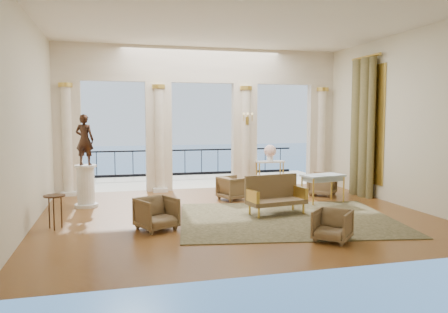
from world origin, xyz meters
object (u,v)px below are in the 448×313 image
object	(u,v)px
armchair_c	(322,183)
pedestal	(86,187)
statue	(85,140)
console_table	(270,165)
armchair_b	(332,224)
armchair_d	(233,187)
side_table	(54,200)
game_table	(323,178)
armchair_a	(157,212)
settee	(275,195)

from	to	relation	value
armchair_c	pedestal	bearing A→B (deg)	-48.23
statue	console_table	world-z (taller)	statue
armchair_b	armchair_d	distance (m)	4.48
statue	side_table	xyz separation A→B (m)	(-0.50, -2.20, -1.13)
console_table	game_table	bearing A→B (deg)	-79.04
armchair_d	statue	xyz separation A→B (m)	(-3.96, 0.01, 1.37)
side_table	game_table	bearing A→B (deg)	10.13
armchair_c	console_table	size ratio (longest dim) A/B	0.80
armchair_d	armchair_b	bearing A→B (deg)	169.52
armchair_b	armchair_d	bearing A→B (deg)	143.61
armchair_a	game_table	distance (m)	5.00
armchair_a	console_table	xyz separation A→B (m)	(4.16, 4.52, 0.36)
armchair_d	pedestal	xyz separation A→B (m)	(-3.96, 0.01, 0.16)
settee	pedestal	world-z (taller)	pedestal
armchair_a	settee	distance (m)	2.99
console_table	armchair_c	bearing A→B (deg)	-59.82
statue	side_table	distance (m)	2.52
armchair_d	console_table	xyz separation A→B (m)	(1.74, 1.76, 0.36)
settee	game_table	size ratio (longest dim) A/B	1.23
pedestal	game_table	bearing A→B (deg)	-9.16
settee	statue	bearing A→B (deg)	146.33
armchair_a	side_table	world-z (taller)	armchair_a
armchair_d	game_table	world-z (taller)	game_table
settee	statue	size ratio (longest dim) A/B	1.14
armchair_a	armchair_d	distance (m)	3.67
console_table	side_table	world-z (taller)	console_table
armchair_d	armchair_c	bearing A→B (deg)	-109.11
armchair_a	armchair_d	size ratio (longest dim) A/B	1.01
armchair_a	console_table	world-z (taller)	console_table
armchair_b	armchair_d	xyz separation A→B (m)	(-0.69, 4.43, 0.04)
armchair_b	side_table	bearing A→B (deg)	-158.74
armchair_a	armchair_d	world-z (taller)	armchair_a
side_table	armchair_d	bearing A→B (deg)	26.17
armchair_c	settee	size ratio (longest dim) A/B	0.51
pedestal	armchair_d	bearing A→B (deg)	-0.13
armchair_c	statue	distance (m)	6.83
armchair_a	statue	xyz separation A→B (m)	(-1.54, 2.77, 1.37)
armchair_c	statue	world-z (taller)	statue
side_table	pedestal	bearing A→B (deg)	77.23
armchair_b	side_table	world-z (taller)	side_table
game_table	statue	world-z (taller)	statue
armchair_c	statue	bearing A→B (deg)	-48.23
armchair_c	console_table	bearing A→B (deg)	-108.66
armchair_d	side_table	world-z (taller)	armchair_d
armchair_d	console_table	world-z (taller)	console_table
armchair_a	side_table	size ratio (longest dim) A/B	1.04
side_table	armchair_a	bearing A→B (deg)	-15.79
armchair_d	side_table	distance (m)	4.97
armchair_c	armchair_d	size ratio (longest dim) A/B	1.02
pedestal	armchair_c	bearing A→B (deg)	0.00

